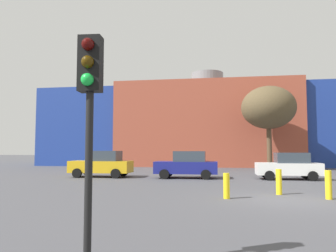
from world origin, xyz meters
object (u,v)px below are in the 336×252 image
Objects in this scene: bare_tree_0 at (268,108)px; bollard_yellow_2 at (226,186)px; parked_car_0 at (102,164)px; parked_car_1 at (187,165)px; traffic_light_near_left at (89,96)px; bollard_yellow_0 at (279,182)px; parked_car_2 at (289,166)px; bollard_yellow_1 at (329,185)px.

bare_tree_0 is 19.97m from bollard_yellow_2.
parked_car_0 reaches higher than parked_car_1.
traffic_light_near_left is 10.70m from bollard_yellow_0.
parked_car_1 is at bearing -0.00° from parked_car_2.
traffic_light_near_left is (0.04, -16.78, 1.82)m from parked_car_1.
parked_car_2 is at bearing -180.00° from parked_car_0.
parked_car_2 is at bearing 88.07° from bollard_yellow_1.
parked_car_1 is 6.44m from parked_car_2.
bare_tree_0 is at bearing -141.85° from parked_car_0.
traffic_light_near_left is at bearing 109.42° from parked_car_0.
bollard_yellow_1 is (6.11, 8.38, -2.17)m from traffic_light_near_left.
parked_car_1 is 3.79× the size of bollard_yellow_1.
bollard_yellow_2 is (2.34, -8.82, -0.40)m from parked_car_1.
parked_car_0 is 12.31m from parked_car_2.
bollard_yellow_1 is 3.83m from bollard_yellow_2.
parked_car_0 is 14.67m from bollard_yellow_1.
bollard_yellow_0 is at bearing 146.28° from bollard_yellow_1.
parked_car_2 is (6.44, -0.00, -0.05)m from parked_car_1.
parked_car_2 is 4.02× the size of bollard_yellow_2.
bare_tree_0 is at bearing 82.68° from bollard_yellow_0.
bollard_yellow_0 is at bearing 151.15° from traffic_light_near_left.
bollard_yellow_0 is (4.54, -7.32, -0.36)m from parked_car_1.
parked_car_0 reaches higher than bollard_yellow_2.
parked_car_2 is 11.10m from bare_tree_0.
traffic_light_near_left reaches higher than bollard_yellow_2.
bollard_yellow_1 is 1.12× the size of bollard_yellow_2.
parked_car_0 is 3.94× the size of bollard_yellow_0.
parked_car_2 is at bearing 65.10° from bollard_yellow_2.
bollard_yellow_1 is at bearing 6.32° from bollard_yellow_2.
parked_car_2 is 3.70× the size of bollard_yellow_0.
parked_car_0 is 1.13× the size of traffic_light_near_left.
traffic_light_near_left is 3.39× the size of bollard_yellow_1.
traffic_light_near_left is at bearing -126.10° from bollard_yellow_1.
parked_car_1 is 1.12× the size of traffic_light_near_left.
bollard_yellow_0 is 0.97× the size of bollard_yellow_1.
parked_car_1 is 16.88m from traffic_light_near_left.
bollard_yellow_1 is (-0.60, -18.32, -5.27)m from bare_tree_0.
parked_car_0 is at bearing 145.07° from bollard_yellow_1.
parked_car_0 is 4.27× the size of bollard_yellow_2.
bare_tree_0 is 18.17m from bollard_yellow_0.
parked_car_2 is 9.73m from bollard_yellow_2.
bollard_yellow_2 is (8.22, -8.82, -0.41)m from parked_car_0.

